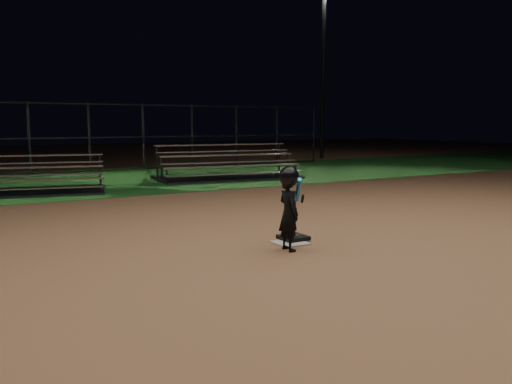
# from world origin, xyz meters

# --- Properties ---
(ground) EXTENTS (80.00, 80.00, 0.00)m
(ground) POSITION_xyz_m (0.00, 0.00, 0.00)
(ground) COLOR #986845
(ground) RESTS_ON ground
(grass_strip) EXTENTS (60.00, 8.00, 0.01)m
(grass_strip) POSITION_xyz_m (0.00, 10.00, 0.01)
(grass_strip) COLOR #194F1A
(grass_strip) RESTS_ON ground
(home_plate) EXTENTS (0.45, 0.45, 0.02)m
(home_plate) POSITION_xyz_m (0.00, 0.00, 0.01)
(home_plate) COLOR beige
(home_plate) RESTS_ON ground
(batting_tee) EXTENTS (0.38, 0.38, 0.73)m
(batting_tee) POSITION_xyz_m (0.14, 0.12, 0.15)
(batting_tee) COLOR black
(batting_tee) RESTS_ON home_plate
(child_batter) EXTENTS (0.41, 0.58, 1.17)m
(child_batter) POSITION_xyz_m (-0.25, -0.33, 0.62)
(child_batter) COLOR black
(child_batter) RESTS_ON ground
(bleacher_left) EXTENTS (4.17, 2.68, 0.94)m
(bleacher_left) POSITION_xyz_m (-2.75, 7.90, 0.19)
(bleacher_left) COLOR #B1B0B5
(bleacher_left) RESTS_ON ground
(bleacher_right) EXTENTS (4.66, 2.67, 1.09)m
(bleacher_right) POSITION_xyz_m (3.31, 8.49, 0.22)
(bleacher_right) COLOR #B5B5BA
(bleacher_right) RESTS_ON ground
(backstop_fence) EXTENTS (20.08, 0.08, 2.50)m
(backstop_fence) POSITION_xyz_m (0.00, 13.00, 1.25)
(backstop_fence) COLOR #38383D
(backstop_fence) RESTS_ON ground
(light_pole_right) EXTENTS (0.90, 0.53, 8.30)m
(light_pole_right) POSITION_xyz_m (12.00, 14.94, 4.95)
(light_pole_right) COLOR #2D2D30
(light_pole_right) RESTS_ON ground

